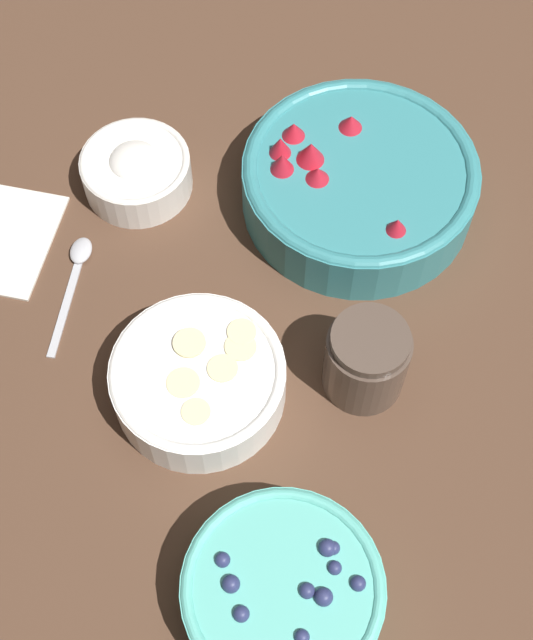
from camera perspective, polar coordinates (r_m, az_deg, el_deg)
name	(u,v)px	position (r m, az deg, el deg)	size (l,w,h in m)	color
ground_plane	(242,264)	(0.91, -1.59, 3.62)	(4.00, 4.00, 0.00)	#4C3323
bowl_strawberries	(358,181)	(0.93, 5.88, 8.85)	(0.24, 0.24, 0.08)	teal
bowl_blueberries	(283,593)	(0.75, 1.05, -17.06)	(0.16, 0.16, 0.06)	#56B7A8
bowl_bananas	(199,379)	(0.82, -4.37, -3.79)	(0.16, 0.16, 0.05)	white
bowl_cream	(136,170)	(0.96, -8.34, 9.50)	(0.12, 0.12, 0.05)	silver
jar_chocolate	(366,361)	(0.82, 6.38, -2.62)	(0.08, 0.08, 0.09)	#4C3D33
napkin	(8,239)	(0.96, -16.22, 4.99)	(0.15, 0.12, 0.01)	silver
spoon	(75,272)	(0.92, -12.16, 3.01)	(0.13, 0.06, 0.01)	#B2B2B7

